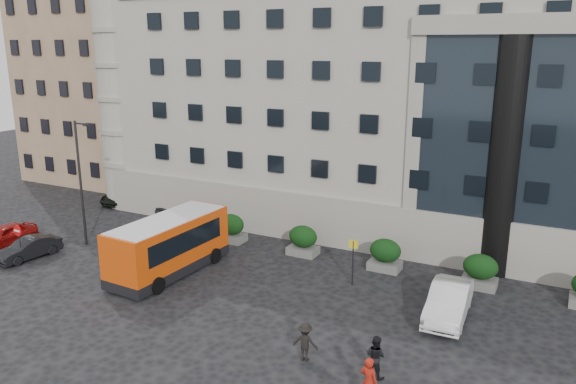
% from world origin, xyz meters
% --- Properties ---
extents(ground, '(120.00, 120.00, 0.00)m').
position_xyz_m(ground, '(0.00, 0.00, 0.00)').
color(ground, black).
rests_on(ground, ground).
extents(civic_building, '(44.00, 24.00, 18.00)m').
position_xyz_m(civic_building, '(6.00, 22.00, 9.00)').
color(civic_building, '#9E998C').
rests_on(civic_building, ground).
extents(entrance_column, '(1.80, 1.80, 13.00)m').
position_xyz_m(entrance_column, '(12.00, 10.30, 6.50)').
color(entrance_column, black).
rests_on(entrance_column, ground).
extents(apartment_near, '(14.00, 14.00, 20.00)m').
position_xyz_m(apartment_near, '(-24.00, 20.00, 10.00)').
color(apartment_near, '#886C4F').
rests_on(apartment_near, ground).
extents(apartment_far, '(13.00, 13.00, 22.00)m').
position_xyz_m(apartment_far, '(-27.00, 38.00, 11.00)').
color(apartment_far, brown).
rests_on(apartment_far, ground).
extents(hedge_a, '(1.80, 1.26, 1.84)m').
position_xyz_m(hedge_a, '(-4.00, 7.80, 0.93)').
color(hedge_a, '#545452').
rests_on(hedge_a, ground).
extents(hedge_b, '(1.80, 1.26, 1.84)m').
position_xyz_m(hedge_b, '(1.20, 7.80, 0.93)').
color(hedge_b, '#545452').
rests_on(hedge_b, ground).
extents(hedge_c, '(1.80, 1.26, 1.84)m').
position_xyz_m(hedge_c, '(6.40, 7.80, 0.93)').
color(hedge_c, '#545452').
rests_on(hedge_c, ground).
extents(hedge_d, '(1.80, 1.26, 1.84)m').
position_xyz_m(hedge_d, '(11.60, 7.80, 0.93)').
color(hedge_d, '#545452').
rests_on(hedge_d, ground).
extents(street_lamp, '(1.16, 0.18, 8.00)m').
position_xyz_m(street_lamp, '(-11.94, 3.00, 4.37)').
color(street_lamp, '#262628').
rests_on(street_lamp, ground).
extents(bus_stop_sign, '(0.50, 0.08, 2.52)m').
position_xyz_m(bus_stop_sign, '(5.50, 5.00, 1.73)').
color(bus_stop_sign, '#262628').
rests_on(bus_stop_sign, ground).
extents(no_entry_sign, '(0.64, 0.16, 2.32)m').
position_xyz_m(no_entry_sign, '(-13.00, -1.04, 1.65)').
color(no_entry_sign, '#262628').
rests_on(no_entry_sign, ground).
extents(minibus, '(3.15, 7.75, 3.19)m').
position_xyz_m(minibus, '(-4.24, 1.82, 1.76)').
color(minibus, '#D34209').
rests_on(minibus, ground).
extents(red_truck, '(2.59, 5.35, 2.86)m').
position_xyz_m(red_truck, '(-17.49, 18.40, 1.46)').
color(red_truck, maroon).
rests_on(red_truck, ground).
extents(parked_car_a, '(1.83, 4.23, 1.42)m').
position_xyz_m(parked_car_a, '(-16.35, 0.35, 0.71)').
color(parked_car_a, maroon).
rests_on(parked_car_a, ground).
extents(parked_car_b, '(1.81, 3.94, 1.25)m').
position_xyz_m(parked_car_b, '(-13.19, -0.33, 0.63)').
color(parked_car_b, black).
rests_on(parked_car_b, ground).
extents(parked_car_c, '(2.75, 5.21, 1.44)m').
position_xyz_m(parked_car_c, '(-11.50, 11.92, 0.72)').
color(parked_car_c, black).
rests_on(parked_car_c, ground).
extents(parked_car_d, '(2.38, 4.60, 1.24)m').
position_xyz_m(parked_car_d, '(-16.77, 11.61, 0.62)').
color(parked_car_d, black).
rests_on(parked_car_d, ground).
extents(white_taxi, '(1.94, 4.97, 1.61)m').
position_xyz_m(white_taxi, '(10.85, 3.61, 0.81)').
color(white_taxi, silver).
rests_on(white_taxi, ground).
extents(pedestrian_a, '(0.79, 0.62, 1.92)m').
position_xyz_m(pedestrian_a, '(9.75, -4.53, 0.96)').
color(pedestrian_a, '#A41C10').
rests_on(pedestrian_a, ground).
extents(pedestrian_b, '(0.97, 0.83, 1.71)m').
position_xyz_m(pedestrian_b, '(9.36, -2.63, 0.86)').
color(pedestrian_b, black).
rests_on(pedestrian_b, ground).
extents(pedestrian_c, '(1.12, 0.74, 1.62)m').
position_xyz_m(pedestrian_c, '(6.44, -2.83, 0.81)').
color(pedestrian_c, black).
rests_on(pedestrian_c, ground).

